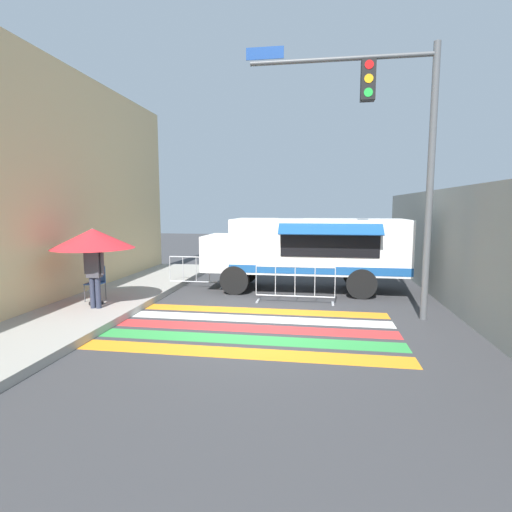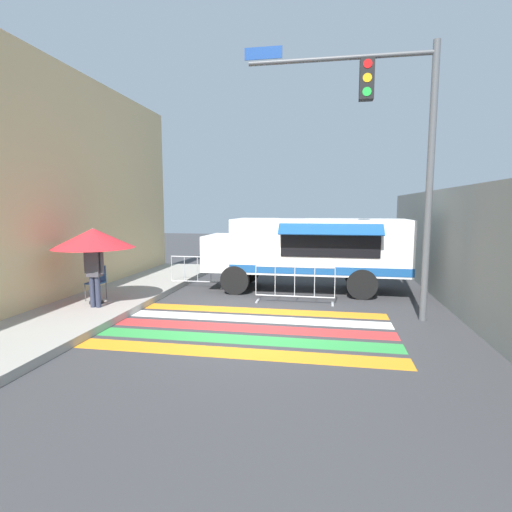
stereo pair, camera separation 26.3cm
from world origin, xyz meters
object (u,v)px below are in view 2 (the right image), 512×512
Objects in this scene: food_truck at (304,247)px; vendor_person at (94,270)px; barricade_side at (198,272)px; patio_umbrella at (93,238)px; folding_chair at (97,279)px; traffic_signal_pole at (394,133)px; barricade_front at (295,285)px.

food_truck reaches higher than vendor_person.
vendor_person is 0.89× the size of barricade_side.
barricade_side is at bearing 63.62° from patio_umbrella.
barricade_side is (1.44, 3.73, -0.61)m from vendor_person.
folding_chair is 0.55× the size of vendor_person.
barricade_side is (1.89, 2.91, -0.22)m from folding_chair.
patio_umbrella is 2.25× the size of folding_chair.
vendor_person is (-4.99, -3.79, -0.28)m from food_truck.
patio_umbrella is 1.11× the size of barricade_side.
traffic_signal_pole is 4.66m from barricade_front.
patio_umbrella is 1.24× the size of vendor_person.
vendor_person reaches higher than barricade_front.
vendor_person is at bearing -59.63° from patio_umbrella.
food_truck reaches higher than barricade_side.
traffic_signal_pole is 7.81m from patio_umbrella.
food_truck is 1.95m from barricade_front.
barricade_front is at bearing 33.03° from vendor_person.
food_truck is at bearing 47.31° from vendor_person.
patio_umbrella reaches higher than barricade_side.
patio_umbrella reaches higher than vendor_person.
barricade_front is at bearing 15.75° from folding_chair.
food_truck is 4.73m from traffic_signal_pole.
barricade_front is 3.79m from barricade_side.
traffic_signal_pole is 3.86× the size of vendor_person.
traffic_signal_pole reaches higher than barricade_side.
folding_chair is at bearing 116.95° from patio_umbrella.
food_truck is 2.84× the size of barricade_front.
traffic_signal_pole reaches higher than vendor_person.
food_truck is 3.07× the size of patio_umbrella.
traffic_signal_pole reaches higher than patio_umbrella.
patio_umbrella is (-7.39, -0.46, -2.50)m from traffic_signal_pole.
folding_chair is at bearing -151.36° from food_truck.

